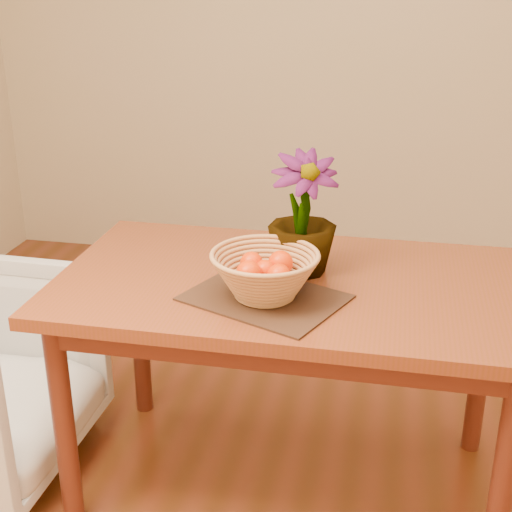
# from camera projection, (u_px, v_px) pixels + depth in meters

# --- Properties ---
(wall_back) EXTENTS (4.00, 0.02, 2.70)m
(wall_back) POSITION_uv_depth(u_px,v_px,m) (352.00, 22.00, 3.67)
(wall_back) COLOR beige
(wall_back) RESTS_ON floor
(table) EXTENTS (1.40, 0.80, 0.75)m
(table) POSITION_uv_depth(u_px,v_px,m) (291.00, 306.00, 2.16)
(table) COLOR maroon
(table) RESTS_ON floor
(placemat) EXTENTS (0.50, 0.45, 0.01)m
(placemat) POSITION_uv_depth(u_px,v_px,m) (265.00, 298.00, 2.00)
(placemat) COLOR #382114
(placemat) RESTS_ON table
(wicker_basket) EXTENTS (0.31, 0.31, 0.13)m
(wicker_basket) POSITION_uv_depth(u_px,v_px,m) (265.00, 277.00, 1.98)
(wicker_basket) COLOR tan
(wicker_basket) RESTS_ON placemat
(orange_pile) EXTENTS (0.16, 0.16, 0.07)m
(orange_pile) POSITION_uv_depth(u_px,v_px,m) (265.00, 269.00, 1.97)
(orange_pile) COLOR red
(orange_pile) RESTS_ON wicker_basket
(potted_plant) EXTENTS (0.27, 0.27, 0.37)m
(potted_plant) POSITION_uv_depth(u_px,v_px,m) (303.00, 214.00, 2.11)
(potted_plant) COLOR #174D16
(potted_plant) RESTS_ON table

